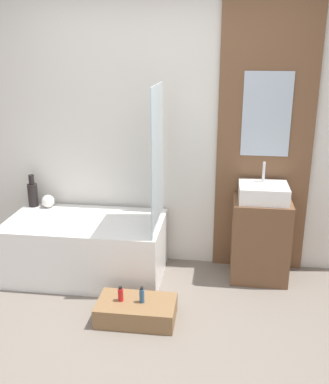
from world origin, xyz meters
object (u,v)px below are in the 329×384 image
object	(u,v)px
vase_round_light	(48,201)
bottle_soap_primary	(121,294)
vase_tall_dark	(33,193)
sink	(263,193)
bottle_soap_secondary	(142,295)
bathtub	(87,247)
wooden_step_bench	(136,310)

from	to	relation	value
vase_round_light	bottle_soap_primary	world-z (taller)	vase_round_light
vase_tall_dark	bottle_soap_primary	bearing A→B (deg)	-41.42
sink	bottle_soap_secondary	xyz separation A→B (m)	(-0.93, -0.81, -0.60)
bathtub	vase_round_light	world-z (taller)	vase_round_light
wooden_step_bench	vase_tall_dark	world-z (taller)	vase_tall_dark
wooden_step_bench	bottle_soap_primary	xyz separation A→B (m)	(-0.12, -0.00, 0.13)
bathtub	bottle_soap_primary	xyz separation A→B (m)	(0.47, -0.66, -0.06)
wooden_step_bench	sink	distance (m)	1.47
bottle_soap_primary	bottle_soap_secondary	distance (m)	0.17
sink	vase_tall_dark	world-z (taller)	sink
vase_tall_dark	bottle_soap_secondary	size ratio (longest dim) A/B	2.39
bathtub	sink	distance (m)	1.67
bathtub	sink	size ratio (longest dim) A/B	3.33
wooden_step_bench	bottle_soap_secondary	xyz separation A→B (m)	(0.05, 0.00, 0.14)
bottle_soap_primary	bottle_soap_secondary	size ratio (longest dim) A/B	0.94
bathtub	vase_tall_dark	world-z (taller)	vase_tall_dark
bottle_soap_secondary	sink	bearing A→B (deg)	41.14
bottle_soap_secondary	vase_tall_dark	bearing A→B (deg)	142.64
bathtub	bottle_soap_secondary	bearing A→B (deg)	-45.94
bathtub	vase_tall_dark	xyz separation A→B (m)	(-0.60, 0.29, 0.40)
bathtub	bottle_soap_primary	bearing A→B (deg)	-54.46
vase_tall_dark	wooden_step_bench	bearing A→B (deg)	-38.40
sink	vase_tall_dark	bearing A→B (deg)	176.56
wooden_step_bench	bottle_soap_primary	world-z (taller)	bottle_soap_primary
vase_round_light	sink	bearing A→B (deg)	-3.29
bathtub	wooden_step_bench	distance (m)	0.90
wooden_step_bench	vase_round_light	size ratio (longest dim) A/B	4.90
wooden_step_bench	vase_tall_dark	size ratio (longest dim) A/B	1.91
wooden_step_bench	sink	xyz separation A→B (m)	(0.98, 0.81, 0.74)
wooden_step_bench	vase_tall_dark	distance (m)	1.63
bottle_soap_secondary	bathtub	bearing A→B (deg)	134.06
vase_round_light	bottle_soap_primary	distance (m)	1.36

